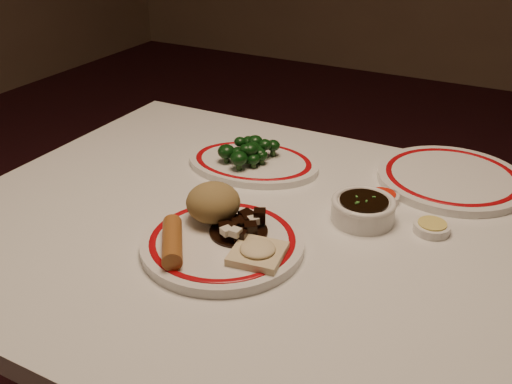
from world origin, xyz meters
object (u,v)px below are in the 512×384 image
(fried_wonton, at_px, (258,252))
(dining_table, at_px, (273,269))
(main_plate, at_px, (223,243))
(broccoli_plate, at_px, (253,163))
(soy_bowl, at_px, (363,210))
(spring_roll, at_px, (172,241))
(rice_mound, at_px, (213,202))
(broccoli_pile, at_px, (249,151))
(stirfry_heap, at_px, (242,227))

(fried_wonton, bearing_deg, dining_table, 103.68)
(main_plate, distance_m, broccoli_plate, 0.32)
(dining_table, height_order, soy_bowl, soy_bowl)
(spring_roll, bearing_deg, rice_mound, 50.40)
(broccoli_pile, bearing_deg, spring_roll, -81.62)
(dining_table, relative_size, broccoli_plate, 3.85)
(spring_roll, bearing_deg, soy_bowl, 13.18)
(fried_wonton, xyz_separation_m, broccoli_plate, (-0.18, 0.32, -0.02))
(fried_wonton, distance_m, broccoli_pile, 0.36)
(dining_table, height_order, rice_mound, rice_mound)
(dining_table, height_order, broccoli_plate, broccoli_plate)
(spring_roll, relative_size, fried_wonton, 1.29)
(main_plate, distance_m, spring_roll, 0.09)
(broccoli_plate, bearing_deg, spring_roll, -82.41)
(main_plate, height_order, rice_mound, rice_mound)
(main_plate, height_order, broccoli_pile, broccoli_pile)
(spring_roll, distance_m, broccoli_pile, 0.36)
(dining_table, distance_m, broccoli_plate, 0.27)
(spring_roll, xyz_separation_m, fried_wonton, (0.13, 0.05, -0.01))
(stirfry_heap, xyz_separation_m, broccoli_pile, (-0.13, 0.26, 0.01))
(rice_mound, xyz_separation_m, stirfry_heap, (0.06, -0.01, -0.02))
(fried_wonton, bearing_deg, rice_mound, 151.67)
(fried_wonton, xyz_separation_m, soy_bowl, (0.10, 0.22, -0.01))
(rice_mound, height_order, soy_bowl, rice_mound)
(broccoli_plate, relative_size, broccoli_pile, 2.43)
(spring_roll, distance_m, stirfry_heap, 0.12)
(main_plate, xyz_separation_m, fried_wonton, (0.08, -0.02, 0.02))
(soy_bowl, bearing_deg, rice_mound, -146.31)
(spring_roll, xyz_separation_m, broccoli_pile, (-0.05, 0.36, 0.01))
(main_plate, relative_size, stirfry_heap, 2.79)
(stirfry_heap, height_order, broccoli_plate, stirfry_heap)
(spring_roll, bearing_deg, broccoli_pile, 63.21)
(main_plate, bearing_deg, broccoli_plate, 108.94)
(fried_wonton, xyz_separation_m, broccoli_pile, (-0.18, 0.31, 0.01))
(broccoli_pile, distance_m, soy_bowl, 0.30)
(broccoli_plate, relative_size, soy_bowl, 2.74)
(dining_table, height_order, broccoli_pile, broccoli_pile)
(dining_table, xyz_separation_m, rice_mound, (-0.09, -0.05, 0.14))
(main_plate, xyz_separation_m, stirfry_heap, (0.02, 0.03, 0.02))
(rice_mound, bearing_deg, broccoli_pile, 104.06)
(spring_roll, distance_m, fried_wonton, 0.14)
(rice_mound, bearing_deg, broccoli_plate, 102.75)
(spring_roll, xyz_separation_m, soy_bowl, (0.23, 0.26, -0.01))
(spring_roll, relative_size, stirfry_heap, 1.19)
(rice_mound, relative_size, soy_bowl, 0.84)
(main_plate, distance_m, fried_wonton, 0.08)
(broccoli_plate, bearing_deg, broccoli_pile, -111.84)
(main_plate, height_order, soy_bowl, soy_bowl)
(rice_mound, relative_size, broccoli_plate, 0.31)
(main_plate, bearing_deg, broccoli_pile, 110.17)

